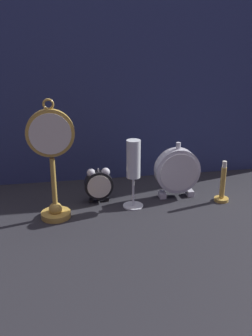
{
  "coord_description": "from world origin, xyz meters",
  "views": [
    {
      "loc": [
        -0.18,
        -0.93,
        0.49
      ],
      "look_at": [
        0.0,
        0.08,
        0.12
      ],
      "focal_mm": 40.0,
      "sensor_mm": 36.0,
      "label": 1
    }
  ],
  "objects_px": {
    "brass_candlestick": "(222,188)",
    "pocket_watch_on_stand": "(52,161)",
    "mantel_clock_silver": "(177,171)",
    "champagne_flute": "(133,165)",
    "alarm_clock_twin_bell": "(99,183)"
  },
  "relations": [
    {
      "from": "pocket_watch_on_stand",
      "to": "alarm_clock_twin_bell",
      "type": "bearing_deg",
      "value": 32.25
    },
    {
      "from": "pocket_watch_on_stand",
      "to": "brass_candlestick",
      "type": "distance_m",
      "value": 0.52
    },
    {
      "from": "pocket_watch_on_stand",
      "to": "brass_candlestick",
      "type": "height_order",
      "value": "pocket_watch_on_stand"
    },
    {
      "from": "brass_candlestick",
      "to": "pocket_watch_on_stand",
      "type": "bearing_deg",
      "value": -177.48
    },
    {
      "from": "pocket_watch_on_stand",
      "to": "brass_candlestick",
      "type": "relative_size",
      "value": 2.58
    },
    {
      "from": "pocket_watch_on_stand",
      "to": "mantel_clock_silver",
      "type": "bearing_deg",
      "value": 11.74
    },
    {
      "from": "champagne_flute",
      "to": "brass_candlestick",
      "type": "xyz_separation_m",
      "value": [
        0.28,
        -0.01,
        -0.09
      ]
    },
    {
      "from": "champagne_flute",
      "to": "brass_candlestick",
      "type": "height_order",
      "value": "champagne_flute"
    },
    {
      "from": "mantel_clock_silver",
      "to": "champagne_flute",
      "type": "xyz_separation_m",
      "value": [
        -0.15,
        -0.05,
        0.05
      ]
    },
    {
      "from": "alarm_clock_twin_bell",
      "to": "mantel_clock_silver",
      "type": "distance_m",
      "value": 0.25
    },
    {
      "from": "alarm_clock_twin_bell",
      "to": "brass_candlestick",
      "type": "height_order",
      "value": "brass_candlestick"
    },
    {
      "from": "champagne_flute",
      "to": "brass_candlestick",
      "type": "distance_m",
      "value": 0.29
    },
    {
      "from": "champagne_flute",
      "to": "mantel_clock_silver",
      "type": "bearing_deg",
      "value": 17.12
    },
    {
      "from": "mantel_clock_silver",
      "to": "brass_candlestick",
      "type": "xyz_separation_m",
      "value": [
        0.13,
        -0.06,
        -0.04
      ]
    },
    {
      "from": "mantel_clock_silver",
      "to": "champagne_flute",
      "type": "relative_size",
      "value": 0.87
    }
  ]
}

